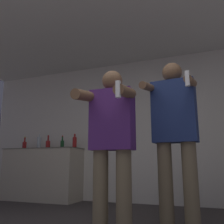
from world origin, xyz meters
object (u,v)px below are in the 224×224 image
at_px(bottle_amber_bourbon, 24,145).
at_px(person_man_side, 175,131).
at_px(bottle_dark_rum, 48,144).
at_px(person_woman_foreground, 111,138).
at_px(bottle_green_wine, 75,142).
at_px(bottle_tall_gin, 62,144).
at_px(bottle_red_label, 39,143).

xyz_separation_m(bottle_amber_bourbon, person_man_side, (3.13, -1.46, -0.05)).
bearing_deg(bottle_dark_rum, person_woman_foreground, -42.54).
height_order(bottle_dark_rum, bottle_green_wine, bottle_green_wine).
bearing_deg(bottle_dark_rum, bottle_amber_bourbon, 180.00).
relative_size(bottle_tall_gin, bottle_green_wine, 0.91).
xyz_separation_m(bottle_dark_rum, person_woman_foreground, (2.03, -1.86, -0.14)).
relative_size(bottle_tall_gin, person_woman_foreground, 0.15).
relative_size(bottle_tall_gin, bottle_red_label, 0.80).
bearing_deg(bottle_tall_gin, person_man_side, -32.96).
distance_m(bottle_tall_gin, bottle_green_wine, 0.26).
bearing_deg(bottle_tall_gin, bottle_green_wine, -0.00).
height_order(bottle_amber_bourbon, bottle_green_wine, bottle_green_wine).
xyz_separation_m(bottle_dark_rum, bottle_green_wine, (0.58, 0.00, 0.02)).
bearing_deg(person_woman_foreground, bottle_amber_bourbon, 144.26).
relative_size(bottle_dark_rum, person_woman_foreground, 0.17).
height_order(bottle_amber_bourbon, person_man_side, person_man_side).
bearing_deg(bottle_tall_gin, bottle_red_label, -180.00).
bearing_deg(person_woman_foreground, bottle_red_label, 140.25).
height_order(bottle_green_wine, person_woman_foreground, person_woman_foreground).
height_order(bottle_red_label, person_man_side, person_man_side).
xyz_separation_m(bottle_dark_rum, person_man_side, (2.57, -1.46, -0.06)).
relative_size(bottle_green_wine, person_woman_foreground, 0.17).
bearing_deg(bottle_amber_bourbon, person_woman_foreground, -35.74).
distance_m(bottle_dark_rum, person_man_side, 2.96).
height_order(bottle_dark_rum, bottle_amber_bourbon, bottle_dark_rum).
bearing_deg(bottle_red_label, bottle_dark_rum, 0.00).
relative_size(bottle_green_wine, person_man_side, 0.15).
bearing_deg(bottle_red_label, bottle_amber_bourbon, 180.00).
relative_size(bottle_tall_gin, bottle_amber_bourbon, 0.95).
xyz_separation_m(bottle_red_label, person_woman_foreground, (2.24, -1.86, -0.17)).
distance_m(bottle_dark_rum, person_woman_foreground, 2.76).
bearing_deg(bottle_amber_bourbon, bottle_red_label, -0.00).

